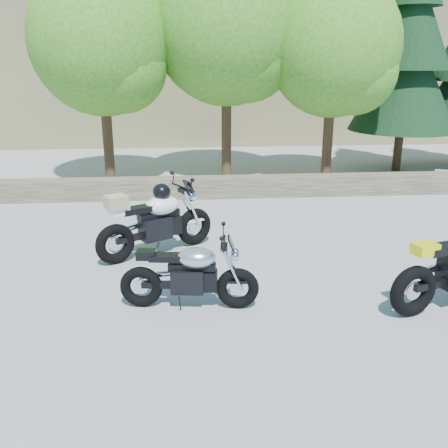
{
  "coord_description": "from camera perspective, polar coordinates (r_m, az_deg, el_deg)",
  "views": [
    {
      "loc": [
        -0.42,
        -6.73,
        3.31
      ],
      "look_at": [
        0.2,
        1.0,
        0.75
      ],
      "focal_mm": 40.0,
      "sensor_mm": 36.0,
      "label": 1
    }
  ],
  "objects": [
    {
      "name": "ground",
      "position": [
        7.51,
        -0.92,
        -7.88
      ],
      "size": [
        90.0,
        90.0,
        0.0
      ],
      "primitive_type": "plane",
      "color": "#939398",
      "rests_on": "ground"
    },
    {
      "name": "stone_wall",
      "position": [
        12.61,
        -2.55,
        4.21
      ],
      "size": [
        22.0,
        0.55,
        0.5
      ],
      "primitive_type": "cube",
      "color": "#43392D",
      "rests_on": "ground"
    },
    {
      "name": "tree_decid_left",
      "position": [
        14.01,
        -13.45,
        19.13
      ],
      "size": [
        3.67,
        3.67,
        5.62
      ],
      "color": "#382314",
      "rests_on": "ground"
    },
    {
      "name": "tree_decid_mid",
      "position": [
        14.35,
        0.77,
        21.18
      ],
      "size": [
        4.08,
        4.08,
        6.24
      ],
      "color": "#382314",
      "rests_on": "ground"
    },
    {
      "name": "tree_decid_right",
      "position": [
        14.28,
        12.89,
        18.6
      ],
      "size": [
        3.54,
        3.54,
        5.41
      ],
      "color": "#382314",
      "rests_on": "ground"
    },
    {
      "name": "conifer_near",
      "position": [
        16.34,
        20.41,
        18.5
      ],
      "size": [
        3.17,
        3.17,
        7.06
      ],
      "color": "#382314",
      "rests_on": "ground"
    },
    {
      "name": "silver_bike",
      "position": [
        6.93,
        -3.92,
        -5.93
      ],
      "size": [
        1.95,
        0.62,
        0.98
      ],
      "rotation": [
        0.0,
        0.0,
        -0.12
      ],
      "color": "black",
      "rests_on": "ground"
    },
    {
      "name": "white_bike",
      "position": [
        8.84,
        -7.84,
        0.4
      ],
      "size": [
        2.05,
        1.33,
        1.27
      ],
      "rotation": [
        0.0,
        0.0,
        0.54
      ],
      "color": "black",
      "rests_on": "ground"
    }
  ]
}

